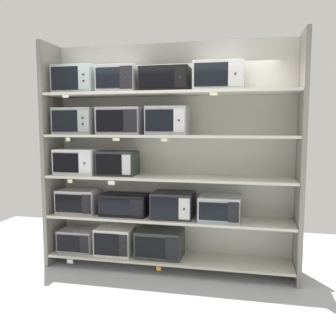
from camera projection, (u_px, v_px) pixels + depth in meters
name	position (u px, v px, depth m)	size (l,w,h in m)	color
ground	(146.00, 308.00, 3.61)	(6.93, 6.00, 0.02)	#B2B7BC
back_panel	(173.00, 155.00, 4.70)	(3.13, 0.04, 2.75)	beige
upright_left	(53.00, 155.00, 4.75)	(0.05, 0.51, 2.75)	gray
upright_right	(301.00, 160.00, 4.11)	(0.05, 0.51, 2.75)	gray
shelf_0	(168.00, 258.00, 4.57)	(2.93, 0.51, 0.03)	beige
microwave_0	(78.00, 240.00, 4.80)	(0.45, 0.34, 0.27)	#9E9AA2
microwave_1	(116.00, 240.00, 4.68)	(0.45, 0.41, 0.33)	silver
microwave_2	(160.00, 243.00, 4.56)	(0.56, 0.40, 0.33)	#2F332F
price_tag_0	(70.00, 261.00, 4.57)	(0.08, 0.00, 0.05)	white
price_tag_1	(159.00, 269.00, 4.33)	(0.05, 0.00, 0.05)	orange
shelf_1	(168.00, 218.00, 4.51)	(2.93, 0.51, 0.03)	beige
microwave_3	(79.00, 201.00, 4.73)	(0.50, 0.36, 0.29)	#BBB0B8
microwave_4	(125.00, 204.00, 4.61)	(0.57, 0.36, 0.26)	black
microwave_5	(173.00, 205.00, 4.47)	(0.48, 0.41, 0.31)	#2A2A2C
microwave_6	(220.00, 208.00, 4.36)	(0.48, 0.44, 0.28)	#B1B5C2
shelf_2	(168.00, 178.00, 4.46)	(2.93, 0.51, 0.03)	beige
microwave_7	(78.00, 161.00, 4.68)	(0.52, 0.41, 0.31)	silver
microwave_8	(118.00, 163.00, 4.57)	(0.45, 0.35, 0.29)	#29322D
price_tag_2	(70.00, 181.00, 4.45)	(0.06, 0.00, 0.04)	beige
price_tag_3	(111.00, 183.00, 4.34)	(0.08, 0.00, 0.05)	white
shelf_3	(168.00, 136.00, 4.40)	(2.93, 0.51, 0.03)	beige
microwave_9	(77.00, 121.00, 4.62)	(0.50, 0.39, 0.32)	#9AA5A1
microwave_10	(121.00, 121.00, 4.50)	(0.53, 0.39, 0.32)	#A29DA6
microwave_11	(168.00, 121.00, 4.38)	(0.48, 0.38, 0.33)	#A5A6A9
price_tag_4	(68.00, 139.00, 4.40)	(0.05, 0.00, 0.04)	beige
price_tag_5	(116.00, 139.00, 4.27)	(0.09, 0.00, 0.03)	beige
price_tag_6	(164.00, 140.00, 4.15)	(0.07, 0.00, 0.03)	beige
shelf_4	(168.00, 93.00, 4.35)	(2.93, 0.51, 0.03)	beige
microwave_12	(76.00, 80.00, 4.56)	(0.51, 0.35, 0.34)	#9CA8A6
microwave_13	(118.00, 79.00, 4.45)	(0.47, 0.35, 0.32)	#A5A5A7
microwave_14	(165.00, 80.00, 4.33)	(0.56, 0.37, 0.28)	black
microwave_15	(219.00, 76.00, 4.20)	(0.56, 0.37, 0.32)	beige
price_tag_7	(65.00, 96.00, 4.34)	(0.08, 0.00, 0.03)	white
price_tag_8	(214.00, 94.00, 3.98)	(0.08, 0.00, 0.03)	beige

